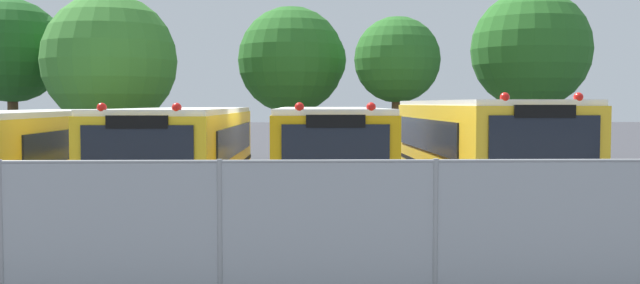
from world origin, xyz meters
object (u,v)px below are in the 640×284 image
school_bus_3 (478,148)px  tree_0 (18,51)px  school_bus_2 (328,151)px  school_bus_1 (183,153)px  school_bus_0 (28,154)px  tree_1 (112,58)px  tree_2 (296,60)px  tree_3 (398,59)px  tree_4 (534,48)px

school_bus_3 → tree_0: size_ratio=1.41×
school_bus_2 → school_bus_3: 3.72m
school_bus_2 → tree_0: bearing=-43.4°
school_bus_1 → school_bus_0: bearing=2.8°
school_bus_2 → tree_1: tree_1 is taller
school_bus_3 → tree_2: bearing=-69.4°
school_bus_0 → tree_0: bearing=-69.7°
school_bus_3 → tree_1: tree_1 is taller
tree_3 → school_bus_0: bearing=-136.1°
school_bus_0 → tree_0: 13.37m
tree_1 → tree_3: tree_1 is taller
tree_1 → tree_4: tree_4 is taller
tree_2 → tree_3: 4.36m
school_bus_1 → tree_0: bearing=-53.2°
school_bus_0 → school_bus_2: size_ratio=1.13×
school_bus_0 → tree_3: size_ratio=1.82×
school_bus_3 → tree_4: 12.84m
school_bus_1 → tree_2: tree_2 is taller
school_bus_1 → school_bus_3: size_ratio=0.97×
school_bus_0 → tree_4: bearing=-146.1°
school_bus_3 → tree_1: bearing=-40.5°
tree_2 → school_bus_1: bearing=-103.0°
school_bus_0 → tree_1: size_ratio=1.61×
school_bus_0 → tree_3: bearing=-137.6°
school_bus_3 → tree_2: (-4.57, 11.70, 2.86)m
school_bus_3 → tree_2: 12.88m
school_bus_2 → tree_4: tree_4 is taller
school_bus_2 → tree_2: size_ratio=1.46×
school_bus_3 → tree_4: (5.11, 11.29, 3.34)m
tree_1 → tree_4: bearing=6.2°
school_bus_0 → tree_4: (16.13, 11.47, 3.46)m
tree_1 → school_bus_3: bearing=-39.7°
school_bus_2 → tree_1: (-7.73, 9.35, 2.89)m
school_bus_0 → tree_0: size_ratio=1.58×
school_bus_2 → tree_2: tree_2 is taller
tree_2 → tree_3: bearing=-26.0°
school_bus_3 → tree_4: bearing=-115.1°
school_bus_2 → tree_3: bearing=-107.1°
school_bus_0 → school_bus_1: school_bus_1 is taller
tree_0 → tree_3: bearing=-7.7°
tree_1 → tree_2: size_ratio=1.03×
tree_2 → tree_4: (9.68, -0.40, 0.48)m
tree_0 → tree_1: 4.97m
school_bus_1 → tree_0: 15.03m
tree_1 → tree_4: size_ratio=0.93×
school_bus_2 → school_bus_0: bearing=3.2°
school_bus_2 → tree_3: 10.52m
tree_2 → school_bus_2: bearing=-85.8°
tree_4 → school_bus_2: bearing=-128.4°
school_bus_1 → tree_0: size_ratio=1.37×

